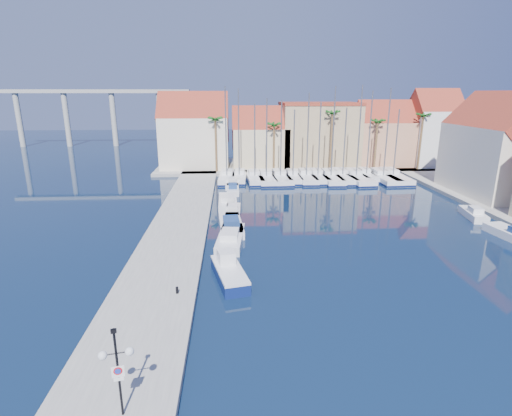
% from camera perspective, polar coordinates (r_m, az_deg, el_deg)
% --- Properties ---
extents(ground, '(260.00, 260.00, 0.00)m').
position_cam_1_polar(ground, '(30.41, 3.34, -10.77)').
color(ground, black).
rests_on(ground, ground).
extents(quay_west, '(6.00, 77.00, 0.50)m').
position_cam_1_polar(quay_west, '(42.96, -10.86, -2.44)').
color(quay_west, gray).
rests_on(quay_west, ground).
extents(shore_north, '(54.00, 16.00, 0.50)m').
position_cam_1_polar(shore_north, '(77.28, 6.52, 6.03)').
color(shore_north, gray).
rests_on(shore_north, ground).
extents(lamp_post, '(1.41, 0.58, 4.19)m').
position_cam_1_polar(lamp_post, '(18.39, -19.27, -19.76)').
color(lamp_post, black).
rests_on(lamp_post, quay_west).
extents(bollard, '(0.19, 0.19, 0.47)m').
position_cam_1_polar(bollard, '(28.42, -11.21, -11.45)').
color(bollard, black).
rests_on(bollard, quay_west).
extents(fishing_boat, '(3.05, 5.89, 1.97)m').
position_cam_1_polar(fishing_boat, '(30.78, -3.89, -9.07)').
color(fishing_boat, navy).
rests_on(fishing_boat, ground).
extents(motorboat_west_0, '(2.95, 7.22, 1.40)m').
position_cam_1_polar(motorboat_west_0, '(37.96, -3.67, -4.28)').
color(motorboat_west_0, white).
rests_on(motorboat_west_0, ground).
extents(motorboat_west_1, '(2.73, 7.17, 1.40)m').
position_cam_1_polar(motorboat_west_1, '(41.70, -3.61, -2.38)').
color(motorboat_west_1, white).
rests_on(motorboat_west_1, ground).
extents(motorboat_west_2, '(1.82, 5.13, 1.40)m').
position_cam_1_polar(motorboat_west_2, '(46.35, -3.30, -0.45)').
color(motorboat_west_2, white).
rests_on(motorboat_west_2, ground).
extents(motorboat_west_3, '(2.30, 7.01, 1.40)m').
position_cam_1_polar(motorboat_west_3, '(50.58, -4.06, 0.96)').
color(motorboat_west_3, white).
rests_on(motorboat_west_3, ground).
extents(motorboat_west_4, '(1.72, 5.25, 1.40)m').
position_cam_1_polar(motorboat_west_4, '(56.93, -3.35, 2.71)').
color(motorboat_west_4, white).
rests_on(motorboat_west_4, ground).
extents(motorboat_west_5, '(2.25, 6.08, 1.40)m').
position_cam_1_polar(motorboat_west_5, '(60.94, -3.30, 3.61)').
color(motorboat_west_5, white).
rests_on(motorboat_west_5, ground).
extents(motorboat_east_1, '(2.48, 5.20, 1.40)m').
position_cam_1_polar(motorboat_east_1, '(51.65, 28.64, -0.71)').
color(motorboat_east_1, white).
rests_on(motorboat_east_1, ground).
extents(sailboat_0, '(2.81, 9.41, 14.67)m').
position_cam_1_polar(sailboat_0, '(64.83, -4.16, 4.47)').
color(sailboat_0, white).
rests_on(sailboat_0, ground).
extents(sailboat_1, '(3.03, 8.92, 14.33)m').
position_cam_1_polar(sailboat_1, '(65.11, -2.38, 4.56)').
color(sailboat_1, white).
rests_on(sailboat_1, ground).
extents(sailboat_2, '(2.88, 9.37, 12.11)m').
position_cam_1_polar(sailboat_2, '(64.40, -0.22, 4.40)').
color(sailboat_2, white).
rests_on(sailboat_2, ground).
extents(sailboat_3, '(2.92, 10.05, 12.91)m').
position_cam_1_polar(sailboat_3, '(64.33, 1.43, 4.38)').
color(sailboat_3, white).
rests_on(sailboat_3, ground).
extents(sailboat_4, '(3.31, 10.44, 12.61)m').
position_cam_1_polar(sailboat_4, '(64.74, 3.42, 4.43)').
color(sailboat_4, white).
rests_on(sailboat_4, ground).
extents(sailboat_5, '(2.33, 8.69, 11.20)m').
position_cam_1_polar(sailboat_5, '(65.15, 5.23, 4.47)').
color(sailboat_5, white).
rests_on(sailboat_5, ground).
extents(sailboat_6, '(2.81, 10.14, 13.71)m').
position_cam_1_polar(sailboat_6, '(65.61, 7.11, 4.50)').
color(sailboat_6, white).
rests_on(sailboat_6, ground).
extents(sailboat_7, '(2.71, 9.59, 12.33)m').
position_cam_1_polar(sailboat_7, '(66.04, 8.71, 4.51)').
color(sailboat_7, white).
rests_on(sailboat_7, ground).
extents(sailboat_8, '(2.99, 10.70, 14.70)m').
position_cam_1_polar(sailboat_8, '(65.86, 10.53, 4.40)').
color(sailboat_8, white).
rests_on(sailboat_8, ground).
extents(sailboat_9, '(2.91, 10.74, 11.49)m').
position_cam_1_polar(sailboat_9, '(67.02, 12.12, 4.48)').
color(sailboat_9, white).
rests_on(sailboat_9, ground).
extents(sailboat_10, '(3.76, 11.68, 14.87)m').
position_cam_1_polar(sailboat_10, '(66.95, 13.90, 4.38)').
color(sailboat_10, white).
rests_on(sailboat_10, ground).
extents(sailboat_11, '(2.58, 8.44, 14.01)m').
position_cam_1_polar(sailboat_11, '(68.77, 15.38, 4.63)').
color(sailboat_11, white).
rests_on(sailboat_11, ground).
extents(sailboat_12, '(3.30, 11.07, 14.44)m').
position_cam_1_polar(sailboat_12, '(68.17, 17.50, 4.31)').
color(sailboat_12, white).
rests_on(sailboat_12, ground).
extents(sailboat_13, '(3.07, 11.61, 11.23)m').
position_cam_1_polar(sailboat_13, '(69.28, 18.77, 4.35)').
color(sailboat_13, white).
rests_on(sailboat_13, ground).
extents(building_0, '(12.30, 9.00, 13.50)m').
position_cam_1_polar(building_0, '(74.53, -8.76, 10.45)').
color(building_0, beige).
rests_on(building_0, shore_north).
extents(building_1, '(10.30, 8.00, 11.00)m').
position_cam_1_polar(building_1, '(74.57, 0.63, 9.69)').
color(building_1, beige).
rests_on(building_1, shore_north).
extents(building_2, '(14.20, 10.20, 11.50)m').
position_cam_1_polar(building_2, '(77.04, 8.90, 10.43)').
color(building_2, tan).
rests_on(building_2, shore_north).
extents(building_3, '(10.30, 8.00, 12.00)m').
position_cam_1_polar(building_3, '(79.56, 17.64, 9.76)').
color(building_3, tan).
rests_on(building_3, shore_north).
extents(building_4, '(8.30, 8.00, 14.00)m').
position_cam_1_polar(building_4, '(82.22, 23.91, 10.11)').
color(building_4, white).
rests_on(building_4, shore_north).
extents(building_6, '(9.00, 14.30, 13.50)m').
position_cam_1_polar(building_6, '(62.43, 31.31, 7.21)').
color(building_6, beige).
rests_on(building_6, shore_east).
extents(palm_0, '(2.60, 2.60, 10.15)m').
position_cam_1_polar(palm_0, '(69.10, -5.84, 12.24)').
color(palm_0, brown).
rests_on(palm_0, shore_north).
extents(palm_1, '(2.60, 2.60, 9.15)m').
position_cam_1_polar(palm_1, '(69.52, 2.62, 11.55)').
color(palm_1, brown).
rests_on(palm_1, shore_north).
extents(palm_2, '(2.60, 2.60, 11.15)m').
position_cam_1_polar(palm_2, '(71.16, 10.88, 12.91)').
color(palm_2, brown).
rests_on(palm_2, shore_north).
extents(palm_3, '(2.60, 2.60, 9.65)m').
position_cam_1_polar(palm_3, '(73.61, 16.99, 11.50)').
color(palm_3, brown).
rests_on(palm_3, shore_north).
extents(palm_4, '(2.60, 2.60, 10.65)m').
position_cam_1_polar(palm_4, '(76.68, 22.78, 11.83)').
color(palm_4, brown).
rests_on(palm_4, shore_north).
extents(viaduct, '(48.00, 2.20, 14.45)m').
position_cam_1_polar(viaduct, '(114.63, -22.32, 13.29)').
color(viaduct, '#9E9E99').
rests_on(viaduct, ground).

